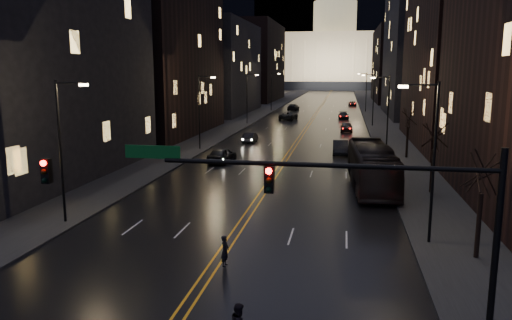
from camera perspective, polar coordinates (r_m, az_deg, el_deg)
The scene contains 34 objects.
ground at distance 21.07m, azimuth -8.43°, elevation -16.88°, with size 900.00×900.00×0.00m, color black.
road at distance 148.18m, azimuth 7.67°, elevation 6.46°, with size 20.00×320.00×0.02m, color black.
sidewalk_left at distance 149.41m, azimuth 2.27°, elevation 6.60°, with size 8.00×320.00×0.16m, color black.
sidewalk_right at distance 148.25m, azimuth 13.12°, elevation 6.31°, with size 8.00×320.00×0.16m, color black.
center_line at distance 148.18m, azimuth 7.68°, elevation 6.46°, with size 0.62×320.00×0.01m, color orange.
building_left_near at distance 48.14m, azimuth -24.78°, elevation 11.03°, with size 12.00×28.00×22.00m, color black.
building_left_mid at distance 76.83m, azimuth -10.98°, elevation 13.37°, with size 12.00×30.00×28.00m, color black.
building_left_far at distance 113.05m, azimuth -3.93°, elevation 10.44°, with size 12.00×34.00×20.00m, color black.
building_left_dist at distance 160.08m, azimuth 0.26°, elevation 11.12°, with size 12.00×40.00×24.00m, color black.
building_right_mid at distance 110.80m, azimuth 18.10°, elevation 11.53°, with size 12.00×34.00×26.00m, color black.
building_right_dist at distance 158.45m, azimuth 15.67°, elevation 10.39°, with size 12.00×40.00×22.00m, color black.
capitol at distance 267.92m, azimuth 8.89°, elevation 11.75°, with size 90.00×50.00×58.50m.
traffic_signal at distance 18.29m, azimuth 9.02°, elevation -4.02°, with size 17.29×0.45×7.00m.
streetlamp_right_near at distance 28.49m, azimuth 19.34°, elevation 0.61°, with size 2.13×0.25×9.00m.
streetlamp_left_near at distance 32.82m, azimuth -21.20°, elevation 1.69°, with size 2.13×0.25×9.00m.
streetlamp_right_mid at distance 58.10m, azimuth 14.68°, elevation 5.49°, with size 2.13×0.25×9.00m.
streetlamp_left_mid at distance 60.34m, azimuth -6.35°, elevation 5.92°, with size 2.13×0.25×9.00m.
streetlamp_right_far at distance 87.98m, azimuth 13.16°, elevation 7.06°, with size 2.13×0.25×9.00m.
streetlamp_left_far at distance 89.48m, azimuth -0.92°, elevation 7.37°, with size 2.13×0.25×9.00m.
streetlamp_right_dist at distance 117.92m, azimuth 12.40°, elevation 7.83°, with size 2.13×0.25×9.00m.
streetlamp_left_dist at distance 119.04m, azimuth 1.85°, elevation 8.08°, with size 2.13×0.25×9.00m.
tree_right_near at distance 27.11m, azimuth 24.50°, elevation -1.41°, with size 2.40×2.40×6.65m.
tree_right_mid at distance 40.64m, azimuth 19.68°, elevation 2.52°, with size 2.40×2.40×6.65m.
tree_right_far at distance 56.39m, azimuth 17.03°, elevation 4.67°, with size 2.40×2.40×6.65m.
bus at distance 41.71m, azimuth 13.09°, elevation -0.75°, with size 3.03×12.95×3.61m, color black.
oncoming_car_a at distance 52.28m, azimuth -3.91°, elevation 0.59°, with size 1.95×4.84×1.65m, color black.
oncoming_car_b at distance 66.56m, azimuth -0.67°, elevation 2.59°, with size 1.47×4.22×1.39m, color black.
oncoming_car_c at distance 97.35m, azimuth 3.75°, elevation 5.07°, with size 2.74×5.93×1.65m, color black.
oncoming_car_d at distance 120.69m, azimuth 4.28°, elevation 6.05°, with size 2.22×5.46×1.58m, color black.
receding_car_a at distance 58.15m, azimuth 9.61°, elevation 1.44°, with size 1.71×4.90×1.61m, color black.
receding_car_b at distance 79.60m, azimuth 10.30°, elevation 3.74°, with size 1.83×4.56×1.55m, color black.
receding_car_c at distance 100.27m, azimuth 9.97°, elevation 5.02°, with size 1.96×4.82×1.40m, color black.
receding_car_d at distance 137.77m, azimuth 10.97°, elevation 6.35°, with size 2.12×4.59×1.28m, color black.
pedestrian_a at distance 25.01m, azimuth -3.56°, elevation -10.34°, with size 0.57×0.38×1.57m, color black.
Camera 1 is at (6.13, -17.74, 9.57)m, focal length 35.00 mm.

